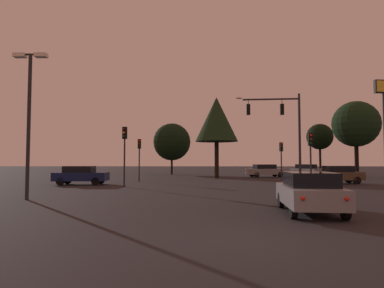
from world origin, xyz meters
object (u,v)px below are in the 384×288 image
Objects in this scene: traffic_light_far_side at (281,153)px; car_nearside_lane at (309,192)px; traffic_light_corner_left at (124,144)px; tree_right_cluster at (356,124)px; traffic_signal_mast_arm at (282,122)px; car_crossing_left at (81,175)px; tree_left_far at (217,120)px; tree_center_horizon at (320,137)px; traffic_light_median at (311,149)px; car_far_lane at (265,170)px; car_parked_lot at (307,170)px; tree_behind_sign at (172,142)px; car_crossing_right at (337,174)px; traffic_light_corner_right at (139,151)px; parking_lot_lamp_post at (29,105)px; store_sign_illuminated at (384,109)px.

traffic_light_far_side reaches higher than car_nearside_lane.
tree_right_cluster reaches higher than traffic_light_corner_left.
traffic_signal_mast_arm is 1.71× the size of car_crossing_left.
car_crossing_left is 0.48× the size of tree_left_far.
traffic_light_corner_left is at bearing -135.81° from tree_center_horizon.
traffic_signal_mast_arm is at bearing 107.58° from traffic_light_median.
car_nearside_lane is at bearing -45.91° from car_crossing_left.
tree_center_horizon is (8.96, 13.79, 2.64)m from traffic_light_far_side.
traffic_light_corner_left is 20.49m from car_far_lane.
car_parked_lot is 0.60× the size of tree_behind_sign.
car_crossing_right and car_far_lane have the same top height.
tree_left_far is at bearing -60.89° from tree_behind_sign.
traffic_light_corner_right reaches higher than traffic_light_median.
tree_right_cluster is (14.40, 26.16, 5.46)m from car_nearside_lane.
tree_right_cluster is at bearing 23.04° from car_crossing_left.
car_crossing_right is at bearing -50.15° from traffic_light_far_side.
tree_right_cluster reaches higher than tree_center_horizon.
traffic_light_corner_right reaches higher than car_far_lane.
parking_lot_lamp_post is at bearing -125.75° from car_far_lane.
traffic_signal_mast_arm is at bearing -62.74° from tree_left_far.
tree_left_far reaches higher than car_nearside_lane.
traffic_light_median reaches higher than car_parked_lot.
parking_lot_lamp_post reaches higher than tree_behind_sign.
tree_behind_sign is (-10.73, 19.98, -0.43)m from traffic_signal_mast_arm.
car_far_lane is at bearing 27.65° from tree_left_far.
tree_behind_sign is at bearing 119.11° from tree_left_far.
store_sign_illuminated is 1.11× the size of tree_center_horizon.
traffic_light_median is 11.84m from car_nearside_lane.
tree_right_cluster is at bearing -22.15° from car_parked_lot.
car_crossing_right is (17.39, 3.98, -2.38)m from traffic_light_corner_left.
traffic_signal_mast_arm reaches higher than car_far_lane.
traffic_light_corner_left is at bearing -149.32° from tree_right_cluster.
tree_left_far is at bearing 149.33° from traffic_light_far_side.
tree_left_far is at bearing 36.34° from traffic_light_corner_right.
car_far_lane is at bearing 89.74° from traffic_light_median.
tree_center_horizon is at bearing 33.64° from tree_left_far.
traffic_light_far_side is at bearing 18.59° from car_crossing_left.
car_nearside_lane is 13.89m from parking_lot_lamp_post.
parking_lot_lamp_post is at bearing -149.73° from car_crossing_right.
car_nearside_lane is at bearing -115.97° from car_crossing_right.
traffic_light_far_side is 8.20m from tree_left_far.
car_nearside_lane is 19.76m from car_crossing_left.
tree_center_horizon reaches higher than car_nearside_lane.
car_far_lane is 8.92m from tree_left_far.
tree_center_horizon reaches higher than traffic_light_corner_right.
tree_right_cluster is (24.11, 7.87, 3.41)m from traffic_light_corner_right.
tree_behind_sign is at bearing 118.24° from traffic_signal_mast_arm.
traffic_signal_mast_arm is at bearing -134.72° from tree_right_cluster.
car_parked_lot is 0.55× the size of store_sign_illuminated.
car_far_lane is 11.84m from tree_right_cluster.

